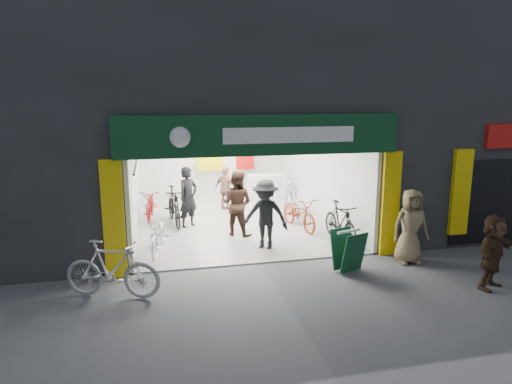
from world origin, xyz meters
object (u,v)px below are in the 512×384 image
object	(u,v)px
bike_right_front	(340,222)
pedestrian_near	(411,226)
bike_left_front	(159,233)
sandwich_board	(348,249)
parked_bike	(112,269)

from	to	relation	value
bike_right_front	pedestrian_near	world-z (taller)	pedestrian_near
bike_left_front	pedestrian_near	xyz separation A→B (m)	(5.77, -2.12, 0.41)
bike_left_front	bike_right_front	world-z (taller)	bike_right_front
bike_right_front	pedestrian_near	bearing A→B (deg)	-65.69
bike_right_front	sandwich_board	xyz separation A→B (m)	(-0.69, -2.04, -0.03)
pedestrian_near	sandwich_board	size ratio (longest dim) A/B	1.91
bike_left_front	sandwich_board	world-z (taller)	sandwich_board
parked_bike	pedestrian_near	distance (m)	6.74
bike_left_front	bike_right_front	xyz separation A→B (m)	(4.80, -0.28, 0.07)
pedestrian_near	sandwich_board	world-z (taller)	pedestrian_near
bike_left_front	pedestrian_near	distance (m)	6.16
sandwich_board	pedestrian_near	bearing A→B (deg)	-10.25
bike_left_front	pedestrian_near	world-z (taller)	pedestrian_near
bike_left_front	sandwich_board	distance (m)	4.72
parked_bike	sandwich_board	distance (m)	5.07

